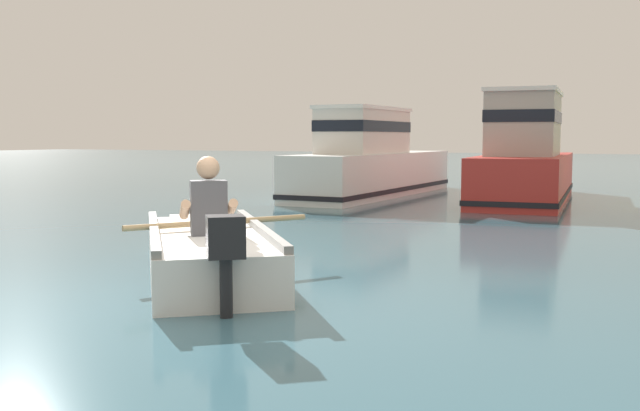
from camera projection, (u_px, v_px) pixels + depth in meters
ground_plane at (207, 300)px, 6.18m from camera, size 120.00×120.00×0.00m
rowboat_with_person at (207, 251)px, 7.23m from camera, size 2.83×3.26×1.19m
moored_boat_white at (371, 163)px, 17.17m from camera, size 1.77×6.86×2.06m
moored_boat_red at (525, 161)px, 15.69m from camera, size 2.15×6.32×2.34m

